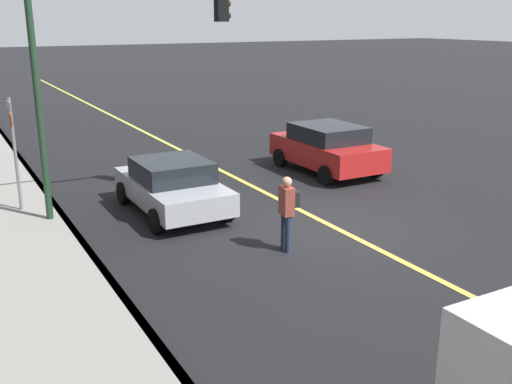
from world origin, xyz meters
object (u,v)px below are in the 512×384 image
at_px(car_silver, 172,185).
at_px(traffic_light_mast, 117,49).
at_px(street_sign_post, 14,148).
at_px(car_red, 327,147).
at_px(pedestrian_with_backpack, 287,208).

xyz_separation_m(car_silver, traffic_light_mast, (0.54, 1.06, 3.40)).
bearing_deg(car_silver, street_sign_post, 64.90).
distance_m(car_red, pedestrian_with_backpack, 7.01).
relative_size(car_red, street_sign_post, 1.35).
bearing_deg(street_sign_post, pedestrian_with_backpack, -138.57).
height_order(pedestrian_with_backpack, traffic_light_mast, traffic_light_mast).
relative_size(pedestrian_with_backpack, traffic_light_mast, 0.28).
relative_size(car_silver, traffic_light_mast, 0.67).
xyz_separation_m(pedestrian_with_backpack, traffic_light_mast, (4.20, 2.25, 3.16)).
distance_m(car_silver, pedestrian_with_backpack, 3.86).
height_order(car_red, traffic_light_mast, traffic_light_mast).
distance_m(car_red, traffic_light_mast, 7.78).
bearing_deg(car_silver, traffic_light_mast, 62.86).
bearing_deg(pedestrian_with_backpack, car_silver, 18.05).
distance_m(pedestrian_with_backpack, traffic_light_mast, 5.72).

